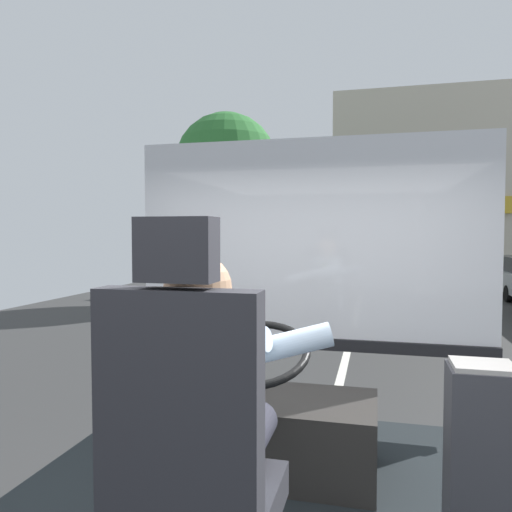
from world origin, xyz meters
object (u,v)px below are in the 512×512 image
at_px(driver_seat, 192,469).
at_px(bus_driver, 205,399).
at_px(steering_console, 272,430).
at_px(fare_box, 481,455).

relative_size(driver_seat, bus_driver, 1.66).
bearing_deg(steering_console, driver_seat, -90.00).
distance_m(bus_driver, steering_console, 1.17).
bearing_deg(steering_console, bus_driver, -90.00).
distance_m(driver_seat, bus_driver, 0.21).
relative_size(bus_driver, steering_console, 0.73).
relative_size(steering_console, fare_box, 1.45).
distance_m(driver_seat, fare_box, 1.25).
distance_m(driver_seat, steering_console, 1.21).
xyz_separation_m(driver_seat, steering_console, (-0.00, 1.16, -0.35)).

